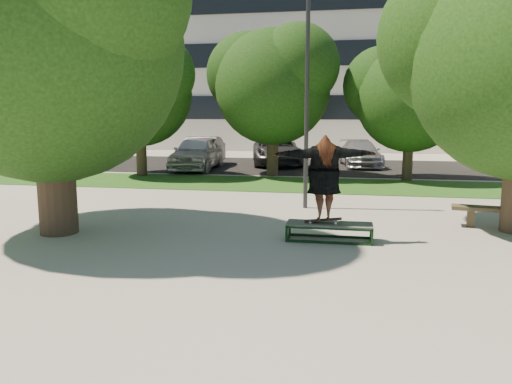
% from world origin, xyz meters
% --- Properties ---
extents(ground, '(120.00, 120.00, 0.00)m').
position_xyz_m(ground, '(0.00, 0.00, 0.00)').
color(ground, gray).
rests_on(ground, ground).
extents(grass_strip, '(30.00, 4.00, 0.02)m').
position_xyz_m(grass_strip, '(1.00, 9.50, 0.01)').
color(grass_strip, '#1D4B15').
rests_on(grass_strip, ground).
extents(asphalt_strip, '(40.00, 8.00, 0.01)m').
position_xyz_m(asphalt_strip, '(0.00, 16.00, 0.01)').
color(asphalt_strip, black).
rests_on(asphalt_strip, ground).
extents(tree_left, '(6.96, 5.95, 7.12)m').
position_xyz_m(tree_left, '(-4.29, 1.09, 4.42)').
color(tree_left, '#38281E').
rests_on(tree_left, ground).
extents(bg_tree_left, '(5.28, 4.51, 5.77)m').
position_xyz_m(bg_tree_left, '(-6.57, 11.07, 3.73)').
color(bg_tree_left, '#38281E').
rests_on(bg_tree_left, ground).
extents(bg_tree_mid, '(5.76, 4.92, 6.24)m').
position_xyz_m(bg_tree_mid, '(-1.08, 12.08, 4.02)').
color(bg_tree_mid, '#38281E').
rests_on(bg_tree_mid, ground).
extents(bg_tree_right, '(5.04, 4.31, 5.43)m').
position_xyz_m(bg_tree_right, '(4.43, 11.57, 3.49)').
color(bg_tree_right, '#38281E').
rests_on(bg_tree_right, ground).
extents(lamppost, '(0.25, 0.15, 6.11)m').
position_xyz_m(lamppost, '(1.00, 5.00, 3.15)').
color(lamppost, '#2D2D30').
rests_on(lamppost, ground).
extents(office_building, '(30.00, 14.12, 16.00)m').
position_xyz_m(office_building, '(-2.00, 31.98, 8.00)').
color(office_building, silver).
rests_on(office_building, ground).
extents(grind_box, '(1.80, 0.60, 0.38)m').
position_xyz_m(grind_box, '(1.81, 1.43, 0.19)').
color(grind_box, black).
rests_on(grind_box, ground).
extents(skater_rig, '(2.27, 1.04, 1.87)m').
position_xyz_m(skater_rig, '(1.68, 1.43, 1.35)').
color(skater_rig, white).
rests_on(skater_rig, grind_box).
extents(car_silver_a, '(2.13, 4.77, 1.60)m').
position_xyz_m(car_silver_a, '(-4.85, 13.59, 0.80)').
color(car_silver_a, silver).
rests_on(car_silver_a, asphalt_strip).
extents(car_dark, '(1.73, 4.53, 1.47)m').
position_xyz_m(car_dark, '(-5.00, 14.82, 0.74)').
color(car_dark, black).
rests_on(car_dark, asphalt_strip).
extents(car_grey, '(3.38, 5.56, 1.44)m').
position_xyz_m(car_grey, '(-1.45, 16.50, 0.72)').
color(car_grey, '#505054').
rests_on(car_grey, asphalt_strip).
extents(car_silver_b, '(2.38, 4.62, 1.28)m').
position_xyz_m(car_silver_b, '(2.77, 16.50, 0.64)').
color(car_silver_b, '#B0B0B5').
rests_on(car_silver_b, asphalt_strip).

